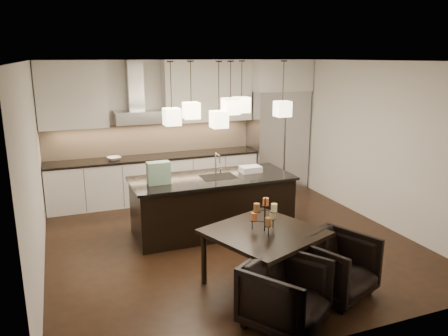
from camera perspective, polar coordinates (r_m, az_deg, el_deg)
name	(u,v)px	position (r m, az deg, el deg)	size (l,w,h in m)	color
floor	(228,241)	(7.11, 0.59, -9.48)	(5.50, 5.50, 0.02)	black
ceiling	(229,60)	(6.50, 0.65, 13.90)	(5.50, 5.50, 0.02)	white
wall_back	(180,128)	(9.24, -5.76, 5.18)	(5.50, 0.02, 2.80)	silver
wall_front	(336,214)	(4.32, 14.37, -5.88)	(5.50, 0.02, 2.80)	silver
wall_left	(33,172)	(6.22, -23.72, -0.47)	(0.02, 5.50, 2.80)	silver
wall_right	(375,143)	(8.08, 19.15, 3.14)	(0.02, 5.50, 2.80)	silver
refrigerator	(277,140)	(9.71, 6.95, 3.66)	(1.20, 0.72, 2.15)	#B7B7BA
fridge_panel	(279,75)	(9.56, 7.21, 11.93)	(1.26, 0.72, 0.65)	silver
lower_cabinets	(156,179)	(8.98, -8.88, -1.45)	(4.21, 0.62, 0.88)	silver
countertop	(155,157)	(8.87, -9.00, 1.41)	(4.21, 0.66, 0.04)	black
backsplash	(151,138)	(9.09, -9.49, 3.86)	(4.21, 0.02, 0.63)	tan
upper_cab_left	(72,95)	(8.64, -19.27, 9.01)	(1.25, 0.35, 1.25)	silver
upper_cab_right	(208,91)	(9.13, -2.16, 10.04)	(1.86, 0.35, 1.25)	silver
hood_canopy	(138,117)	(8.72, -11.22, 6.57)	(0.90, 0.52, 0.24)	#B7B7BA
hood_chimney	(135,85)	(8.77, -11.54, 10.54)	(0.30, 0.28, 0.96)	#B7B7BA
fruit_bowl	(114,158)	(8.68, -14.16, 1.22)	(0.26, 0.26, 0.06)	silver
island_body	(212,205)	(7.30, -1.55, -4.92)	(2.57, 1.03, 0.90)	black
island_top	(212,178)	(7.16, -1.57, -1.35)	(2.65, 1.11, 0.04)	black
faucet	(216,164)	(7.23, -1.09, 0.58)	(0.10, 0.25, 0.39)	silver
tote_bag	(158,173)	(6.81, -8.55, -0.64)	(0.35, 0.18, 0.35)	#1C6747
food_container	(250,169)	(7.46, 3.48, -0.16)	(0.35, 0.25, 0.10)	silver
dining_table	(264,258)	(5.69, 5.22, -11.65)	(1.24, 1.24, 0.75)	black
candelabra	(265,214)	(5.45, 5.36, -6.06)	(0.36, 0.36, 0.44)	black
candle_a	(272,215)	(5.57, 6.33, -6.11)	(0.08, 0.08, 0.10)	beige
candle_b	(254,216)	(5.50, 3.94, -6.33)	(0.08, 0.08, 0.10)	#D2662F
candle_c	(268,222)	(5.35, 5.79, -6.98)	(0.08, 0.08, 0.10)	brown
candle_d	(266,202)	(5.55, 5.48, -4.42)	(0.08, 0.08, 0.10)	#D2662F
candle_e	(257,207)	(5.34, 4.29, -5.16)	(0.08, 0.08, 0.10)	brown
candle_f	(274,208)	(5.35, 6.56, -5.18)	(0.08, 0.08, 0.10)	beige
armchair_left	(286,294)	(4.95, 8.04, -15.96)	(0.80, 0.82, 0.75)	black
armchair_right	(336,266)	(5.63, 14.44, -12.29)	(0.81, 0.83, 0.76)	black
pendant_a	(172,117)	(6.76, -6.83, 6.66)	(0.24, 0.24, 0.26)	beige
pendant_b	(191,111)	(7.05, -4.29, 7.50)	(0.24, 0.24, 0.26)	beige
pendant_c	(230,106)	(7.01, 0.85, 8.08)	(0.24, 0.24, 0.26)	beige
pendant_d	(241,105)	(7.46, 2.30, 8.26)	(0.24, 0.24, 0.26)	beige
pendant_e	(282,109)	(7.49, 7.64, 7.67)	(0.24, 0.24, 0.26)	beige
pendant_f	(219,119)	(6.80, -0.67, 6.37)	(0.24, 0.24, 0.26)	beige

